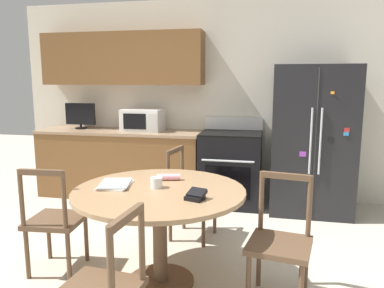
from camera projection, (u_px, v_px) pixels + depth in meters
back_wall at (184, 89)px, 5.02m from camera, size 5.20×0.44×2.60m
kitchen_counter at (121, 163)px, 5.07m from camera, size 2.21×0.64×0.90m
refrigerator at (312, 140)px, 4.42m from camera, size 0.93×0.76×1.73m
oven_range at (231, 168)px, 4.73m from camera, size 0.75×0.68×1.08m
microwave at (143, 120)px, 4.93m from camera, size 0.52×0.37×0.28m
countertop_tv at (80, 115)px, 5.13m from camera, size 0.42×0.16×0.35m
dining_table at (160, 206)px, 2.82m from camera, size 1.30×1.30×0.76m
dining_chair_far at (190, 195)px, 3.71m from camera, size 0.48×0.48×0.90m
dining_chair_left at (55, 221)px, 3.04m from camera, size 0.46×0.46×0.90m
dining_chair_right at (280, 243)px, 2.62m from camera, size 0.49×0.49×0.90m
candle_glass at (157, 183)px, 2.84m from camera, size 0.09×0.09×0.08m
folded_napkin at (169, 177)px, 3.05m from camera, size 0.20×0.10×0.05m
wallet at (196, 196)px, 2.56m from camera, size 0.15×0.16×0.07m
mail_stack at (115, 184)px, 2.89m from camera, size 0.28×0.34×0.02m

